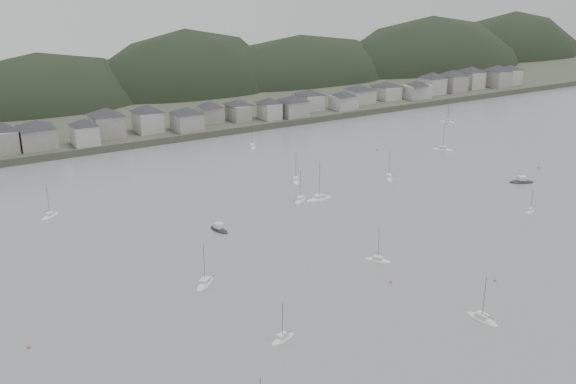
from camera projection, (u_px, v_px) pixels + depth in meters
ground at (462, 311)px, 149.42m from camera, size 900.00×900.00×0.00m
far_shore_land at (91, 93)px, 387.19m from camera, size 900.00×250.00×3.00m
forested_ridge at (115, 122)px, 373.07m from camera, size 851.55×103.94×102.57m
waterfront_town at (261, 106)px, 319.46m from camera, size 451.48×28.46×12.92m
moored_fleet at (283, 216)px, 204.94m from camera, size 268.87×163.04×13.64m
motor_launch_near at (521, 182)px, 235.85m from camera, size 9.04×7.12×4.06m
motor_launch_far at (219, 229)px, 194.02m from camera, size 4.16×8.11×3.85m
mooring_buoys at (392, 224)px, 198.04m from camera, size 191.21×110.43×0.70m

